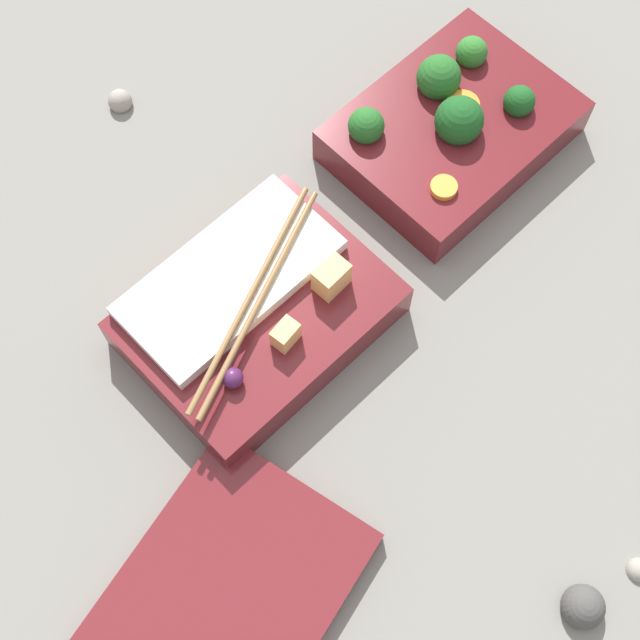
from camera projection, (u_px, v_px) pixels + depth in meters
ground_plane at (358, 235)px, 0.77m from camera, size 3.00×3.00×0.00m
bento_tray_vegetable at (451, 126)px, 0.79m from camera, size 0.20×0.15×0.07m
bento_tray_rice at (256, 311)px, 0.72m from camera, size 0.20×0.15×0.07m
bento_lid at (226, 596)px, 0.64m from camera, size 0.22×0.19×0.02m
pebble_0 at (583, 607)px, 0.64m from camera, size 0.03×0.03×0.03m
pebble_1 at (120, 101)px, 0.82m from camera, size 0.02×0.02×0.02m
pebble_2 at (640, 569)px, 0.65m from camera, size 0.02×0.02×0.02m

